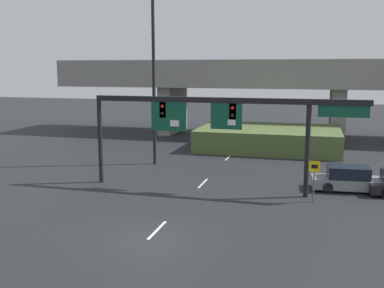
{
  "coord_description": "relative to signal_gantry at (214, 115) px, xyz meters",
  "views": [
    {
      "loc": [
        6.64,
        -17.42,
        7.26
      ],
      "look_at": [
        0.0,
        6.93,
        2.98
      ],
      "focal_mm": 42.0,
      "sensor_mm": 36.0,
      "label": 1
    }
  ],
  "objects": [
    {
      "name": "ground_plane",
      "position": [
        -1.03,
        -8.14,
        -4.53
      ],
      "size": [
        160.0,
        160.0,
        0.0
      ],
      "primitive_type": "plane",
      "color": "black"
    },
    {
      "name": "lane_markings",
      "position": [
        -1.03,
        5.77,
        -4.53
      ],
      "size": [
        0.14,
        45.71,
        0.01
      ],
      "color": "silver",
      "rests_on": "ground"
    },
    {
      "name": "signal_gantry",
      "position": [
        0.0,
        0.0,
        0.0
      ],
      "size": [
        16.19,
        0.44,
        5.58
      ],
      "color": "black",
      "rests_on": "ground"
    },
    {
      "name": "speed_limit_sign",
      "position": [
        5.77,
        -0.95,
        -2.98
      ],
      "size": [
        0.6,
        0.11,
        2.36
      ],
      "color": "#4C4C4C",
      "rests_on": "ground"
    },
    {
      "name": "highway_light_pole_near",
      "position": [
        -6.01,
        6.22,
        2.15
      ],
      "size": [
        0.7,
        0.36,
        12.61
      ],
      "color": "black",
      "rests_on": "ground"
    },
    {
      "name": "overpass_bridge",
      "position": [
        -1.03,
        23.37,
        1.27
      ],
      "size": [
        42.24,
        8.5,
        8.09
      ],
      "color": "gray",
      "rests_on": "ground"
    },
    {
      "name": "grass_embankment",
      "position": [
        1.78,
        15.07,
        -3.57
      ],
      "size": [
        12.44,
        8.39,
        1.93
      ],
      "color": "#4C6033",
      "rests_on": "ground"
    },
    {
      "name": "parked_sedan_near_right",
      "position": [
        7.87,
        2.14,
        -3.85
      ],
      "size": [
        4.69,
        2.15,
        1.48
      ],
      "rotation": [
        0.0,
        0.0,
        0.07
      ],
      "color": "gray",
      "rests_on": "ground"
    }
  ]
}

